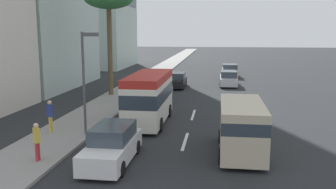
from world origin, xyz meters
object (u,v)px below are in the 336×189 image
van_sixth (242,125)px  palm_tree (109,0)px  car_fourth (112,145)px  pedestrian_near_lamp (50,114)px  car_lead (229,79)px  minibus_seventh (149,96)px  car_second (176,80)px  car_fifth (159,92)px  pedestrian_mid_block (132,83)px  street_lamp (86,70)px  car_third (230,71)px  pedestrian_by_tree (37,140)px

van_sixth → palm_tree: 19.32m
palm_tree → car_fourth: bearing=-163.3°
car_fourth → pedestrian_near_lamp: (3.89, 4.70, 0.37)m
car_lead → minibus_seventh: 17.84m
car_second → car_fifth: car_fifth is taller
car_second → palm_tree: bearing=-42.0°
minibus_seventh → pedestrian_mid_block: bearing=-160.9°
van_sixth → car_fifth: bearing=25.7°
van_sixth → street_lamp: street_lamp is taller
car_third → pedestrian_near_lamp: 29.94m
palm_tree → pedestrian_mid_block: bearing=-52.0°
car_second → pedestrian_mid_block: bearing=-38.6°
car_fourth → palm_tree: size_ratio=0.49×
minibus_seventh → palm_tree: size_ratio=0.71×
car_lead → car_fifth: bearing=149.1°
car_third → street_lamp: street_lamp is taller
street_lamp → minibus_seventh: bearing=-40.6°
car_third → car_fourth: (-31.85, 6.01, 0.01)m
car_lead → palm_tree: bearing=126.0°
pedestrian_by_tree → pedestrian_near_lamp: bearing=152.5°
car_third → van_sixth: 29.82m
car_second → street_lamp: street_lamp is taller
car_third → pedestrian_mid_block: size_ratio=2.74×
pedestrian_by_tree → street_lamp: size_ratio=0.30×
car_second → car_fourth: (-22.36, 0.29, 0.06)m
pedestrian_mid_block → pedestrian_near_lamp: bearing=76.0°
minibus_seventh → street_lamp: street_lamp is taller
street_lamp → pedestrian_mid_block: bearing=3.3°
car_fourth → pedestrian_near_lamp: bearing=-129.6°
pedestrian_by_tree → street_lamp: (4.53, -0.64, 2.60)m
car_third → minibus_seventh: minibus_seventh is taller
car_lead → car_second: car_lead is taller
street_lamp → palm_tree: bearing=10.7°
car_second → car_fifth: (-7.96, 0.52, 0.07)m
car_third → pedestrian_mid_block: 16.90m
pedestrian_mid_block → pedestrian_by_tree: (-18.38, -0.15, 0.06)m
car_second → car_third: 11.08m
car_fourth → minibus_seventh: size_ratio=0.69×
car_lead → street_lamp: street_lamp is taller
car_fifth → pedestrian_near_lamp: (-10.51, 4.47, 0.36)m
palm_tree → street_lamp: size_ratio=1.68×
van_sixth → car_fourth: bearing=109.6°
pedestrian_mid_block → minibus_seventh: bearing=100.5°
car_fifth → pedestrian_near_lamp: bearing=-23.1°
car_lead → palm_tree: palm_tree is taller
palm_tree → street_lamp: bearing=-169.3°
car_second → street_lamp: size_ratio=0.78×
pedestrian_mid_block → palm_tree: bearing=29.5°
car_lead → van_sixth: bearing=-179.9°
car_lead → street_lamp: size_ratio=0.83×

